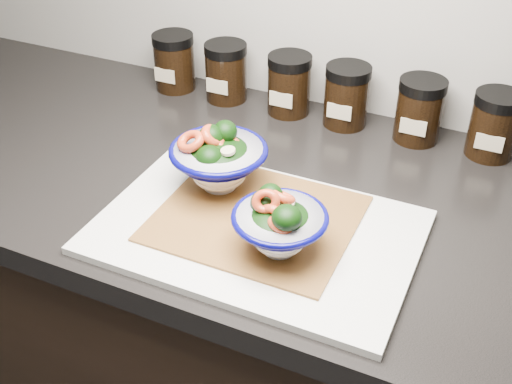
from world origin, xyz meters
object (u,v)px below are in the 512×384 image
at_px(cutting_board, 256,232).
at_px(spice_jar_f, 494,125).
at_px(bowl_left, 218,160).
at_px(spice_jar_e, 419,110).
at_px(bowl_right, 279,225).
at_px(spice_jar_a, 174,62).
at_px(spice_jar_b, 226,72).
at_px(spice_jar_d, 347,96).
at_px(spice_jar_c, 289,84).

height_order(cutting_board, spice_jar_f, spice_jar_f).
bearing_deg(bowl_left, spice_jar_e, 51.44).
xyz_separation_m(bowl_left, bowl_right, (0.14, -0.10, -0.01)).
bearing_deg(bowl_right, spice_jar_f, 61.14).
distance_m(bowl_left, spice_jar_a, 0.39).
height_order(spice_jar_b, spice_jar_e, same).
bearing_deg(spice_jar_d, bowl_left, -109.49).
xyz_separation_m(bowl_right, spice_jar_f, (0.22, 0.40, -0.00)).
relative_size(bowl_left, spice_jar_a, 1.33).
height_order(spice_jar_a, spice_jar_c, same).
distance_m(spice_jar_a, spice_jar_d, 0.36).
relative_size(spice_jar_c, spice_jar_d, 1.00).
relative_size(cutting_board, spice_jar_b, 3.98).
distance_m(bowl_left, spice_jar_f, 0.47).
relative_size(bowl_right, spice_jar_b, 1.15).
distance_m(cutting_board, bowl_left, 0.13).
xyz_separation_m(bowl_right, spice_jar_c, (-0.15, 0.40, -0.00)).
xyz_separation_m(cutting_board, spice_jar_d, (0.01, 0.37, 0.05)).
bearing_deg(bowl_left, spice_jar_b, 114.92).
distance_m(cutting_board, bowl_right, 0.08).
relative_size(spice_jar_d, spice_jar_e, 1.00).
xyz_separation_m(cutting_board, bowl_left, (-0.10, 0.07, 0.06)).
distance_m(spice_jar_a, spice_jar_b, 0.12).
xyz_separation_m(spice_jar_b, spice_jar_c, (0.13, 0.00, 0.00)).
height_order(spice_jar_a, spice_jar_d, same).
xyz_separation_m(bowl_left, spice_jar_d, (0.11, 0.30, -0.01)).
xyz_separation_m(spice_jar_a, spice_jar_e, (0.49, 0.00, 0.00)).
bearing_deg(spice_jar_b, bowl_right, -54.87).
height_order(bowl_right, spice_jar_b, bowl_right).
height_order(cutting_board, spice_jar_e, spice_jar_e).
distance_m(spice_jar_c, spice_jar_e, 0.24).
bearing_deg(spice_jar_f, bowl_left, -140.63).
bearing_deg(spice_jar_f, spice_jar_d, 180.00).
distance_m(cutting_board, spice_jar_d, 0.37).
relative_size(spice_jar_b, spice_jar_c, 1.00).
bearing_deg(spice_jar_b, spice_jar_a, 180.00).
xyz_separation_m(cutting_board, spice_jar_f, (0.27, 0.37, 0.05)).
relative_size(spice_jar_c, spice_jar_f, 1.00).
bearing_deg(cutting_board, spice_jar_c, 105.47).
xyz_separation_m(spice_jar_a, spice_jar_b, (0.12, 0.00, 0.00)).
relative_size(bowl_right, spice_jar_e, 1.15).
distance_m(spice_jar_d, spice_jar_f, 0.26).
bearing_deg(spice_jar_b, bowl_left, -65.08).
xyz_separation_m(spice_jar_a, spice_jar_c, (0.25, 0.00, 0.00)).
xyz_separation_m(bowl_right, spice_jar_d, (-0.04, 0.40, -0.00)).
relative_size(bowl_left, spice_jar_d, 1.33).
relative_size(spice_jar_d, spice_jar_f, 1.00).
relative_size(bowl_left, spice_jar_b, 1.33).
height_order(bowl_left, spice_jar_c, bowl_left).
bearing_deg(spice_jar_e, cutting_board, -111.18).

